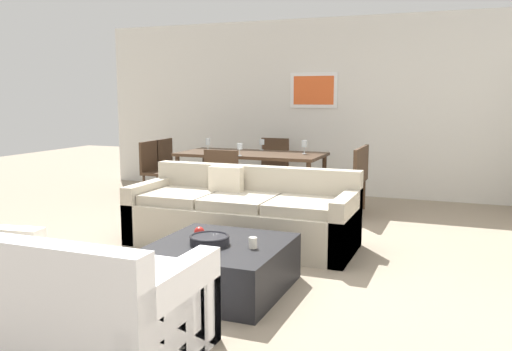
{
  "coord_description": "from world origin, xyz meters",
  "views": [
    {
      "loc": [
        1.94,
        -4.62,
        1.52
      ],
      "look_at": [
        0.06,
        0.2,
        0.75
      ],
      "focal_mm": 37.52,
      "sensor_mm": 36.0,
      "label": 1
    }
  ],
  "objects": [
    {
      "name": "wine_glass_foot",
      "position": [
        -0.78,
        1.76,
        0.87
      ],
      "size": [
        0.07,
        0.07,
        0.16
      ],
      "color": "silver",
      "rests_on": "dining_table"
    },
    {
      "name": "decorative_bowl",
      "position": [
        0.14,
        -1.01,
        0.42
      ],
      "size": [
        0.31,
        0.31,
        0.07
      ],
      "color": "black",
      "rests_on": "coffee_table"
    },
    {
      "name": "apple_on_coffee_table",
      "position": [
        -0.04,
        -0.84,
        0.42
      ],
      "size": [
        0.09,
        0.09,
        0.09
      ],
      "primitive_type": "sphere",
      "color": "red",
      "rests_on": "coffee_table"
    },
    {
      "name": "wine_glass_right_far",
      "position": [
        -0.06,
        2.28,
        0.88
      ],
      "size": [
        0.08,
        0.08,
        0.18
      ],
      "color": "silver",
      "rests_on": "dining_table"
    },
    {
      "name": "dining_chair_foot",
      "position": [
        -0.78,
        1.29,
        0.5
      ],
      "size": [
        0.44,
        0.44,
        0.88
      ],
      "color": "#422D1E",
      "rests_on": "ground"
    },
    {
      "name": "sofa_beige",
      "position": [
        -0.14,
        0.34,
        0.29
      ],
      "size": [
        2.3,
        0.9,
        0.78
      ],
      "color": "#B2A893",
      "rests_on": "ground"
    },
    {
      "name": "dining_chair_head",
      "position": [
        -0.78,
        3.03,
        0.5
      ],
      "size": [
        0.44,
        0.44,
        0.88
      ],
      "color": "#422D1E",
      "rests_on": "ground"
    },
    {
      "name": "dining_chair_right_near",
      "position": [
        0.62,
        1.95,
        0.5
      ],
      "size": [
        0.44,
        0.44,
        0.88
      ],
      "color": "#422D1E",
      "rests_on": "ground"
    },
    {
      "name": "dining_chair_right_far",
      "position": [
        0.62,
        2.37,
        0.5
      ],
      "size": [
        0.44,
        0.44,
        0.88
      ],
      "color": "#422D1E",
      "rests_on": "ground"
    },
    {
      "name": "dining_table",
      "position": [
        -0.78,
        2.16,
        0.68
      ],
      "size": [
        1.98,
        0.93,
        0.75
      ],
      "color": "#422D1E",
      "rests_on": "ground"
    },
    {
      "name": "ground_plane",
      "position": [
        0.0,
        0.0,
        0.0
      ],
      "size": [
        18.0,
        18.0,
        0.0
      ],
      "primitive_type": "plane",
      "color": "gray"
    },
    {
      "name": "wine_glass_left_far",
      "position": [
        -1.5,
        2.28,
        0.87
      ],
      "size": [
        0.07,
        0.07,
        0.17
      ],
      "color": "silver",
      "rests_on": "dining_table"
    },
    {
      "name": "dining_chair_left_near",
      "position": [
        -2.17,
        1.95,
        0.5
      ],
      "size": [
        0.44,
        0.44,
        0.88
      ],
      "color": "#422D1E",
      "rests_on": "ground"
    },
    {
      "name": "candle_jar",
      "position": [
        0.49,
        -0.98,
        0.42
      ],
      "size": [
        0.07,
        0.07,
        0.08
      ],
      "primitive_type": "cylinder",
      "color": "silver",
      "rests_on": "coffee_table"
    },
    {
      "name": "wine_glass_head",
      "position": [
        -0.78,
        2.57,
        0.86
      ],
      "size": [
        0.07,
        0.07,
        0.16
      ],
      "color": "silver",
      "rests_on": "dining_table"
    },
    {
      "name": "coffee_table",
      "position": [
        0.2,
        -0.95,
        0.19
      ],
      "size": [
        1.01,
        1.05,
        0.38
      ],
      "color": "black",
      "rests_on": "ground"
    },
    {
      "name": "loveseat_white",
      "position": [
        -0.2,
        -2.22,
        0.29
      ],
      "size": [
        1.55,
        0.9,
        0.78
      ],
      "color": "white",
      "rests_on": "ground"
    },
    {
      "name": "back_wall_unit",
      "position": [
        0.3,
        3.53,
        1.35
      ],
      "size": [
        8.4,
        0.09,
        2.7
      ],
      "color": "silver",
      "rests_on": "ground"
    },
    {
      "name": "dining_chair_left_far",
      "position": [
        -2.17,
        2.37,
        0.5
      ],
      "size": [
        0.44,
        0.44,
        0.88
      ],
      "color": "#422D1E",
      "rests_on": "ground"
    }
  ]
}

